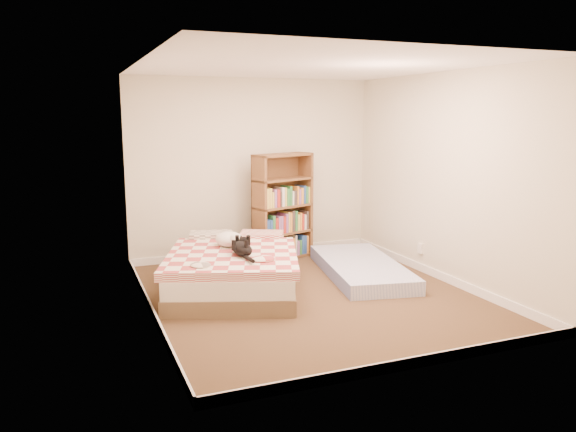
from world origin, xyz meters
name	(u,v)px	position (x,y,z in m)	size (l,w,h in m)	color
room	(311,190)	(0.00, 0.00, 1.20)	(3.51, 4.01, 2.51)	#48301F
bed	(233,269)	(-0.73, 0.57, 0.24)	(1.94, 2.30, 0.52)	brown
bookshelf	(282,220)	(0.32, 1.69, 0.55)	(0.98, 0.58, 1.48)	brown
floor_mattress	(361,268)	(0.94, 0.52, 0.09)	(0.87, 1.93, 0.17)	#6D7AB6
black_cat	(241,248)	(-0.70, 0.31, 0.54)	(0.37, 0.76, 0.17)	black
white_dog	(230,239)	(-0.71, 0.73, 0.56)	(0.45, 0.47, 0.17)	silver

